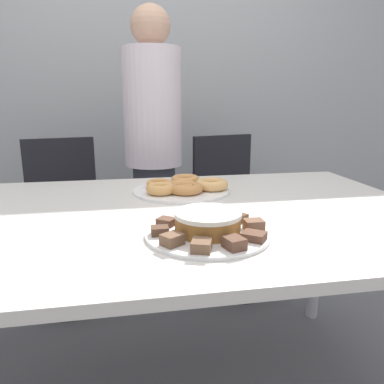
# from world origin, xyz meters

# --- Properties ---
(wall_back) EXTENTS (8.00, 0.05, 2.60)m
(wall_back) POSITION_xyz_m (0.00, 1.64, 1.30)
(wall_back) COLOR #A8AAAD
(wall_back) RESTS_ON ground_plane
(table) EXTENTS (1.74, 1.09, 0.78)m
(table) POSITION_xyz_m (0.00, 0.00, 0.70)
(table) COLOR silver
(table) RESTS_ON ground_plane
(person_standing) EXTENTS (0.31, 0.31, 1.61)m
(person_standing) POSITION_xyz_m (0.02, 0.90, 0.86)
(person_standing) COLOR #383842
(person_standing) RESTS_ON ground_plane
(office_chair_left) EXTENTS (0.51, 0.51, 0.92)m
(office_chair_left) POSITION_xyz_m (-0.49, 0.93, 0.44)
(office_chair_left) COLOR black
(office_chair_left) RESTS_ON ground_plane
(office_chair_right) EXTENTS (0.54, 0.54, 0.92)m
(office_chair_right) POSITION_xyz_m (0.49, 0.93, 0.44)
(office_chair_right) COLOR black
(office_chair_right) RESTS_ON ground_plane
(plate_cake) EXTENTS (0.34, 0.34, 0.01)m
(plate_cake) POSITION_xyz_m (0.07, -0.24, 0.78)
(plate_cake) COLOR white
(plate_cake) RESTS_ON table
(plate_donuts) EXTENTS (0.38, 0.38, 0.01)m
(plate_donuts) POSITION_xyz_m (0.07, 0.25, 0.78)
(plate_donuts) COLOR white
(plate_donuts) RESTS_ON table
(frosted_cake) EXTENTS (0.18, 0.18, 0.06)m
(frosted_cake) POSITION_xyz_m (0.07, -0.24, 0.82)
(frosted_cake) COLOR #9E662D
(frosted_cake) RESTS_ON plate_cake
(lamington_0) EXTENTS (0.07, 0.06, 0.02)m
(lamington_0) POSITION_xyz_m (0.17, -0.17, 0.80)
(lamington_0) COLOR #513828
(lamington_0) RESTS_ON plate_cake
(lamington_1) EXTENTS (0.07, 0.07, 0.02)m
(lamington_1) POSITION_xyz_m (0.11, -0.12, 0.80)
(lamington_1) COLOR brown
(lamington_1) RESTS_ON plate_cake
(lamington_2) EXTENTS (0.05, 0.05, 0.03)m
(lamington_2) POSITION_xyz_m (0.03, -0.12, 0.80)
(lamington_2) COLOR brown
(lamington_2) RESTS_ON plate_cake
(lamington_3) EXTENTS (0.06, 0.06, 0.02)m
(lamington_3) POSITION_xyz_m (-0.03, -0.16, 0.80)
(lamington_3) COLOR brown
(lamington_3) RESTS_ON plate_cake
(lamington_4) EXTENTS (0.05, 0.04, 0.02)m
(lamington_4) POSITION_xyz_m (-0.06, -0.24, 0.80)
(lamington_4) COLOR #513828
(lamington_4) RESTS_ON plate_cake
(lamington_5) EXTENTS (0.06, 0.06, 0.03)m
(lamington_5) POSITION_xyz_m (-0.04, -0.32, 0.80)
(lamington_5) COLOR brown
(lamington_5) RESTS_ON plate_cake
(lamington_6) EXTENTS (0.06, 0.07, 0.03)m
(lamington_6) POSITION_xyz_m (0.03, -0.36, 0.80)
(lamington_6) COLOR brown
(lamington_6) RESTS_ON plate_cake
(lamington_7) EXTENTS (0.06, 0.06, 0.03)m
(lamington_7) POSITION_xyz_m (0.10, -0.37, 0.80)
(lamington_7) COLOR brown
(lamington_7) RESTS_ON plate_cake
(lamington_8) EXTENTS (0.08, 0.07, 0.02)m
(lamington_8) POSITION_xyz_m (0.17, -0.32, 0.80)
(lamington_8) COLOR brown
(lamington_8) RESTS_ON plate_cake
(lamington_9) EXTENTS (0.05, 0.04, 0.03)m
(lamington_9) POSITION_xyz_m (0.20, -0.24, 0.80)
(lamington_9) COLOR brown
(lamington_9) RESTS_ON plate_cake
(donut_0) EXTENTS (0.12, 0.12, 0.03)m
(donut_0) POSITION_xyz_m (0.07, 0.25, 0.80)
(donut_0) COLOR #D18E4C
(donut_0) RESTS_ON plate_donuts
(donut_1) EXTENTS (0.12, 0.12, 0.03)m
(donut_1) POSITION_xyz_m (0.10, 0.36, 0.81)
(donut_1) COLOR #D18E4C
(donut_1) RESTS_ON plate_donuts
(donut_2) EXTENTS (0.11, 0.11, 0.03)m
(donut_2) POSITION_xyz_m (-0.01, 0.31, 0.80)
(donut_2) COLOR #D18E4C
(donut_2) RESTS_ON plate_donuts
(donut_3) EXTENTS (0.11, 0.11, 0.04)m
(donut_3) POSITION_xyz_m (-0.01, 0.20, 0.81)
(donut_3) COLOR tan
(donut_3) RESTS_ON plate_donuts
(donut_4) EXTENTS (0.13, 0.13, 0.04)m
(donut_4) POSITION_xyz_m (0.08, 0.19, 0.81)
(donut_4) COLOR #C68447
(donut_4) RESTS_ON plate_donuts
(donut_5) EXTENTS (0.13, 0.13, 0.04)m
(donut_5) POSITION_xyz_m (0.19, 0.24, 0.81)
(donut_5) COLOR #E5AD66
(donut_5) RESTS_ON plate_donuts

